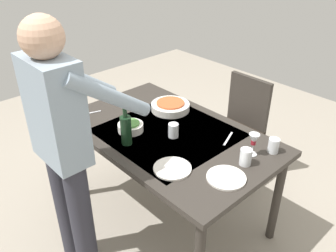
# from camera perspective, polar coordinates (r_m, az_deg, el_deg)

# --- Properties ---
(ground_plane) EXTENTS (6.00, 6.00, 0.00)m
(ground_plane) POSITION_cam_1_polar(r_m,az_deg,el_deg) (2.95, 0.00, -13.93)
(ground_plane) COLOR #9E9384
(dining_table) EXTENTS (1.52, 0.94, 0.77)m
(dining_table) POSITION_cam_1_polar(r_m,az_deg,el_deg) (2.51, 0.00, -2.50)
(dining_table) COLOR #332D28
(dining_table) RESTS_ON ground_plane
(chair_near) EXTENTS (0.40, 0.40, 0.91)m
(chair_near) POSITION_cam_1_polar(r_m,az_deg,el_deg) (3.15, 11.56, 0.67)
(chair_near) COLOR black
(chair_near) RESTS_ON ground_plane
(person_server) EXTENTS (0.42, 0.61, 1.69)m
(person_server) POSITION_cam_1_polar(r_m,az_deg,el_deg) (2.08, -16.39, -2.84)
(person_server) COLOR #2D2D38
(person_server) RESTS_ON ground_plane
(wine_bottle) EXTENTS (0.07, 0.07, 0.30)m
(wine_bottle) POSITION_cam_1_polar(r_m,az_deg,el_deg) (2.31, -6.80, -0.52)
(wine_bottle) COLOR black
(wine_bottle) RESTS_ON dining_table
(wine_glass_left) EXTENTS (0.07, 0.07, 0.15)m
(wine_glass_left) POSITION_cam_1_polar(r_m,az_deg,el_deg) (2.25, 13.68, -2.31)
(wine_glass_left) COLOR white
(wine_glass_left) RESTS_ON dining_table
(water_cup_near_left) EXTENTS (0.07, 0.07, 0.10)m
(water_cup_near_left) POSITION_cam_1_polar(r_m,az_deg,el_deg) (2.40, 0.87, -0.71)
(water_cup_near_left) COLOR silver
(water_cup_near_left) RESTS_ON dining_table
(water_cup_near_right) EXTENTS (0.07, 0.07, 0.11)m
(water_cup_near_right) POSITION_cam_1_polar(r_m,az_deg,el_deg) (2.18, 12.45, -4.89)
(water_cup_near_right) COLOR silver
(water_cup_near_right) RESTS_ON dining_table
(water_cup_far_left) EXTENTS (0.07, 0.07, 0.10)m
(water_cup_far_left) POSITION_cam_1_polar(r_m,az_deg,el_deg) (2.34, 16.70, -3.04)
(water_cup_far_left) COLOR silver
(water_cup_far_left) RESTS_ON dining_table
(serving_bowl_pasta) EXTENTS (0.30, 0.30, 0.07)m
(serving_bowl_pasta) POSITION_cam_1_polar(r_m,az_deg,el_deg) (2.75, 0.38, 3.23)
(serving_bowl_pasta) COLOR white
(serving_bowl_pasta) RESTS_ON dining_table
(side_bowl_salad) EXTENTS (0.18, 0.18, 0.07)m
(side_bowl_salad) POSITION_cam_1_polar(r_m,az_deg,el_deg) (2.49, -6.08, -0.10)
(side_bowl_salad) COLOR white
(side_bowl_salad) RESTS_ON dining_table
(dinner_plate_near) EXTENTS (0.23, 0.23, 0.01)m
(dinner_plate_near) POSITION_cam_1_polar(r_m,az_deg,el_deg) (2.12, 0.71, -6.87)
(dinner_plate_near) COLOR white
(dinner_plate_near) RESTS_ON dining_table
(dinner_plate_far) EXTENTS (0.23, 0.23, 0.01)m
(dinner_plate_far) POSITION_cam_1_polar(r_m,az_deg,el_deg) (2.08, 9.39, -8.22)
(dinner_plate_far) COLOR white
(dinner_plate_far) RESTS_ON dining_table
(table_knife) EXTENTS (0.07, 0.19, 0.00)m
(table_knife) POSITION_cam_1_polar(r_m,az_deg,el_deg) (2.78, -12.77, 1.99)
(table_knife) COLOR silver
(table_knife) RESTS_ON dining_table
(table_fork) EXTENTS (0.08, 0.17, 0.00)m
(table_fork) POSITION_cam_1_polar(r_m,az_deg,el_deg) (2.43, 9.70, -2.03)
(table_fork) COLOR silver
(table_fork) RESTS_ON dining_table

